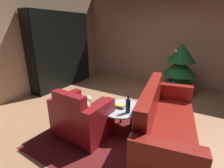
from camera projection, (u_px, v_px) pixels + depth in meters
ground_plane at (128, 120)px, 3.34m from camera, size 7.00×7.00×0.00m
wall_back at (169, 40)px, 5.22m from camera, size 5.95×0.06×2.78m
wall_left at (26, 42)px, 4.32m from camera, size 0.06×5.78×2.78m
area_rug at (118, 131)px, 2.99m from camera, size 2.25×2.37×0.01m
bookshelf_unit at (65, 51)px, 5.14m from camera, size 0.39×2.08×2.18m
armchair_red at (81, 118)px, 2.81m from camera, size 0.92×0.69×0.84m
couch_red at (164, 127)px, 2.54m from camera, size 1.08×2.09×0.96m
coffee_table at (121, 110)px, 2.95m from camera, size 0.74×0.74×0.43m
book_stack_on_table at (120, 105)px, 2.95m from camera, size 0.23×0.17×0.06m
bottle_on_table at (128, 106)px, 2.73m from camera, size 0.08×0.08×0.32m
decorated_tree at (180, 68)px, 4.52m from camera, size 0.95×0.95×1.37m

